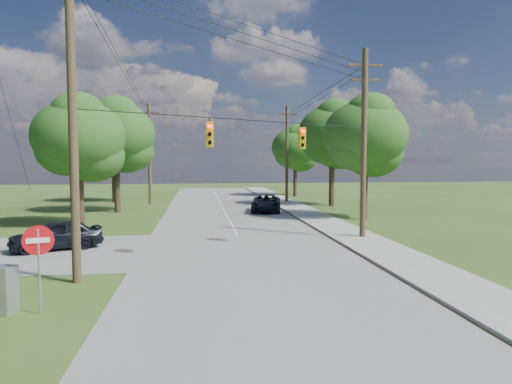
{
  "coord_description": "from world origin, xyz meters",
  "views": [
    {
      "loc": [
        -0.25,
        -16.43,
        4.4
      ],
      "look_at": [
        2.49,
        5.0,
        2.89
      ],
      "focal_mm": 32.0,
      "sensor_mm": 36.0,
      "label": 1
    }
  ],
  "objects": [
    {
      "name": "car_cross_dark",
      "position": [
        -7.15,
        6.69,
        0.76
      ],
      "size": [
        4.61,
        3.35,
        1.46
      ],
      "primitive_type": "imported",
      "rotation": [
        0.0,
        0.0,
        -1.14
      ],
      "color": "black",
      "rests_on": "cross_road"
    },
    {
      "name": "tree_w_near",
      "position": [
        -8.0,
        15.0,
        5.92
      ],
      "size": [
        6.0,
        6.0,
        8.4
      ],
      "color": "#413120",
      "rests_on": "ground"
    },
    {
      "name": "pole_sw",
      "position": [
        -4.6,
        0.4,
        6.23
      ],
      "size": [
        2.0,
        0.32,
        12.0
      ],
      "color": "brown",
      "rests_on": "ground"
    },
    {
      "name": "power_lines",
      "position": [
        1.5,
        11.54,
        9.15
      ],
      "size": [
        13.93,
        29.62,
        4.93
      ],
      "color": "black",
      "rests_on": "ground"
    },
    {
      "name": "tree_e_far",
      "position": [
        11.5,
        38.0,
        5.92
      ],
      "size": [
        5.8,
        5.8,
        8.32
      ],
      "color": "#413120",
      "rests_on": "ground"
    },
    {
      "name": "tree_w_far",
      "position": [
        -9.0,
        33.0,
        6.25
      ],
      "size": [
        6.0,
        6.0,
        8.73
      ],
      "color": "#413120",
      "rests_on": "ground"
    },
    {
      "name": "pole_ne",
      "position": [
        8.9,
        8.0,
        5.47
      ],
      "size": [
        2.0,
        0.32,
        10.5
      ],
      "color": "brown",
      "rests_on": "ground"
    },
    {
      "name": "traffic_signals",
      "position": [
        2.55,
        4.43,
        5.5
      ],
      "size": [
        4.91,
        3.27,
        1.05
      ],
      "color": "#E6B40D",
      "rests_on": "ground"
    },
    {
      "name": "sidewalk_east",
      "position": [
        8.7,
        5.0,
        0.06
      ],
      "size": [
        2.6,
        100.0,
        0.12
      ],
      "primitive_type": "cube",
      "color": "#ADAAA1",
      "rests_on": "ground"
    },
    {
      "name": "do_not_enter_sign",
      "position": [
        -4.74,
        -3.01,
        1.85
      ],
      "size": [
        0.82,
        0.3,
        2.56
      ],
      "rotation": [
        0.0,
        0.0,
        0.32
      ],
      "color": "#9A9D9F",
      "rests_on": "ground"
    },
    {
      "name": "tree_e_near",
      "position": [
        12.0,
        16.0,
        6.25
      ],
      "size": [
        6.2,
        6.2,
        8.81
      ],
      "color": "#413120",
      "rests_on": "ground"
    },
    {
      "name": "main_road",
      "position": [
        2.0,
        5.0,
        0.01
      ],
      "size": [
        10.0,
        100.0,
        0.03
      ],
      "primitive_type": "cube",
      "color": "gray",
      "rests_on": "ground"
    },
    {
      "name": "pole_north_e",
      "position": [
        8.9,
        30.0,
        5.13
      ],
      "size": [
        2.0,
        0.32,
        10.0
      ],
      "color": "brown",
      "rests_on": "ground"
    },
    {
      "name": "control_cabinet",
      "position": [
        -5.87,
        -2.79,
        0.69
      ],
      "size": [
        0.89,
        0.75,
        1.38
      ],
      "primitive_type": "cube",
      "rotation": [
        0.0,
        0.0,
        -0.3
      ],
      "color": "#9A9D9F",
      "rests_on": "ground"
    },
    {
      "name": "tree_w_mid",
      "position": [
        -7.0,
        23.0,
        6.58
      ],
      "size": [
        6.4,
        6.4,
        9.22
      ],
      "color": "#413120",
      "rests_on": "ground"
    },
    {
      "name": "tree_e_mid",
      "position": [
        12.5,
        26.0,
        6.91
      ],
      "size": [
        6.6,
        6.6,
        9.64
      ],
      "color": "#413120",
      "rests_on": "ground"
    },
    {
      "name": "car_main_north",
      "position": [
        5.5,
        21.74,
        0.75
      ],
      "size": [
        3.28,
        5.52,
        1.44
      ],
      "primitive_type": "imported",
      "rotation": [
        0.0,
        0.0,
        -0.18
      ],
      "color": "black",
      "rests_on": "main_road"
    },
    {
      "name": "pole_north_w",
      "position": [
        -5.0,
        30.0,
        5.13
      ],
      "size": [
        2.0,
        0.32,
        10.0
      ],
      "color": "brown",
      "rests_on": "ground"
    },
    {
      "name": "ground",
      "position": [
        0.0,
        0.0,
        0.0
      ],
      "size": [
        140.0,
        140.0,
        0.0
      ],
      "primitive_type": "plane",
      "color": "#314D19",
      "rests_on": "ground"
    }
  ]
}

